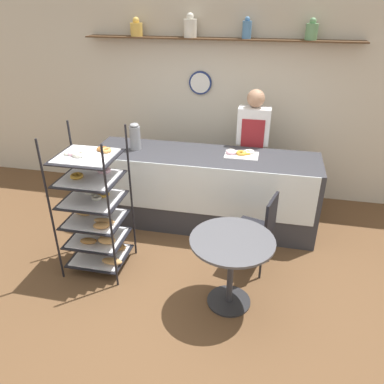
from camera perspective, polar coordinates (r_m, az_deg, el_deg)
ground_plane at (r=4.19m, az=-1.16°, el=-12.55°), size 14.00×14.00×0.00m
back_wall at (r=5.50m, az=4.03°, el=13.63°), size 10.00×0.30×2.70m
display_counter at (r=4.83m, az=1.82°, el=0.38°), size 2.82×0.77×0.97m
pastry_rack at (r=4.07m, az=-14.46°, el=-3.12°), size 0.65×0.59×1.58m
person_worker at (r=5.08m, az=9.14°, el=6.89°), size 0.42×0.23×1.68m
cafe_table at (r=3.54m, az=6.03°, el=-9.62°), size 0.78×0.78×0.75m
cafe_chair at (r=4.03m, az=10.54°, el=-4.97°), size 0.47×0.47×0.90m
coffee_carafe at (r=4.80m, az=-8.67°, el=8.35°), size 0.14×0.14×0.34m
donut_tray_counter at (r=4.65m, az=7.46°, el=5.89°), size 0.41×0.28×0.05m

